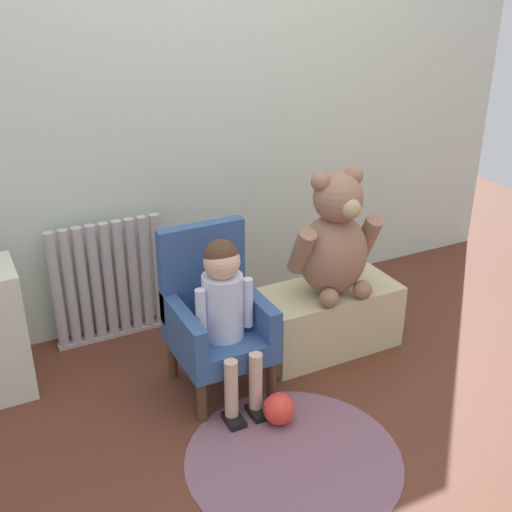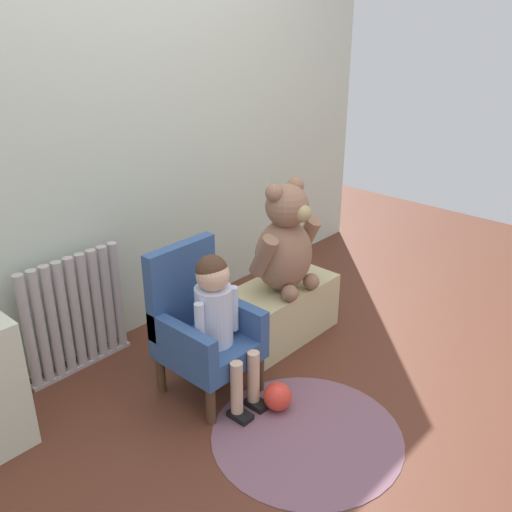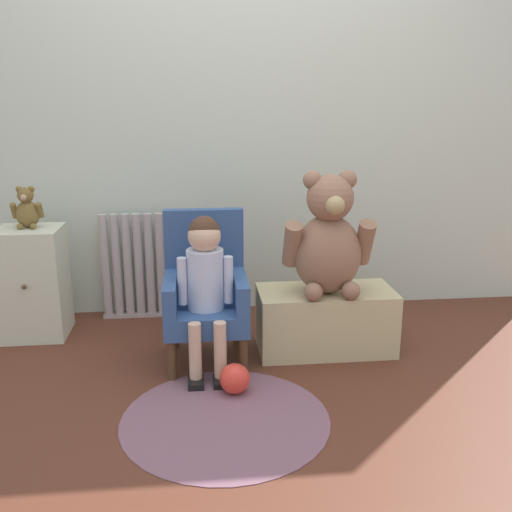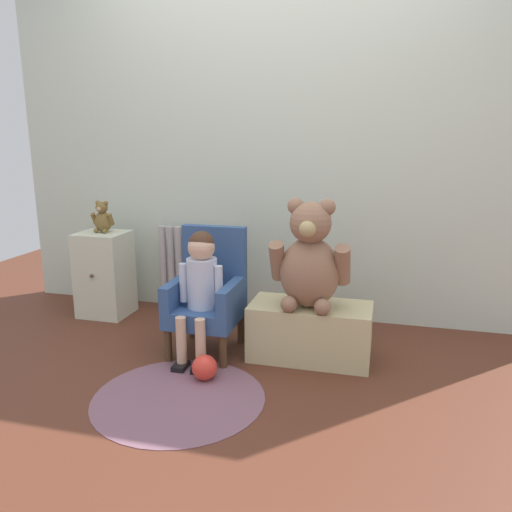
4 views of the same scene
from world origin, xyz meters
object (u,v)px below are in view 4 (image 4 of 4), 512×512
Objects in this scene: large_teddy_bear at (310,260)px; floor_rug at (179,398)px; child_figure at (200,277)px; small_dresser at (105,274)px; radiator at (196,271)px; low_bench at (310,331)px; small_teddy_bear at (103,218)px; child_armchair at (208,294)px; toy_ball at (205,367)px.

large_teddy_bear reaches higher than floor_rug.
small_dresser is at bearing 151.72° from child_figure.
low_bench is (0.90, -0.56, -0.15)m from radiator.
large_teddy_bear is 1.54m from small_teddy_bear.
child_armchair is (0.90, -0.37, 0.04)m from small_dresser.
child_armchair is 0.64m from large_teddy_bear.
toy_ball reaches higher than floor_rug.
radiator is at bearing 107.26° from floor_rug.
child_figure is 5.48× the size of toy_ball.
child_armchair is at bearing -22.34° from small_dresser.
small_dresser is 0.82× the size of child_armchair.
low_bench is at bearing -31.92° from radiator.
radiator is 4.63× the size of toy_ball.
child_figure is 0.67m from floor_rug.
radiator is 0.66m from child_armchair.
small_teddy_bear is 1.53m from floor_rug.
toy_ball is at bearing -36.48° from small_dresser.
floor_rug is at bearing -45.08° from small_dresser.
toy_ball is (0.11, -0.38, -0.27)m from child_armchair.
child_armchair reaches higher than low_bench.
large_teddy_bear reaches higher than child_figure.
small_dresser is at bearing 143.52° from toy_ball.
large_teddy_bear is at bearing -100.91° from low_bench.
radiator reaches higher than toy_ball.
small_dresser is at bearing -160.28° from radiator.
radiator is 0.78m from child_figure.
toy_ball is at bearing -73.50° from child_armchair.
toy_ball is (-0.48, -0.40, -0.09)m from low_bench.
radiator is 0.85× the size of child_armchair.
large_teddy_bear reaches higher than toy_ball.
floor_rug is at bearing -45.75° from small_teddy_bear.
small_dresser is at bearing 134.92° from floor_rug.
toy_ball is (1.01, -0.77, -0.62)m from small_teddy_bear.
large_teddy_bear is (-0.01, -0.04, 0.42)m from low_bench.
radiator is 1.27m from floor_rug.
small_teddy_bear is (0.00, 0.02, 0.39)m from small_dresser.
child_armchair reaches higher than toy_ball.
small_dresser is (-0.59, -0.21, -0.01)m from radiator.
small_dresser is 2.71× the size of small_teddy_bear.
child_armchair is at bearing 178.55° from large_teddy_bear.
large_teddy_bear is at bearing -33.72° from radiator.
small_dresser is 0.81× the size of child_figure.
large_teddy_bear is at bearing -1.45° from child_armchair.
toy_ball is (0.11, -0.26, -0.40)m from child_figure.
radiator reaches higher than floor_rug.
child_figure is at bearing -28.28° from small_dresser.
child_armchair reaches higher than floor_rug.
small_dresser is 1.54m from low_bench.
small_teddy_bear is 1.64× the size of toy_ball.
floor_rug is (0.96, -0.96, -0.29)m from small_dresser.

